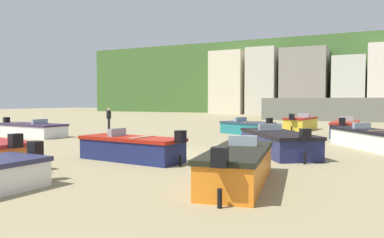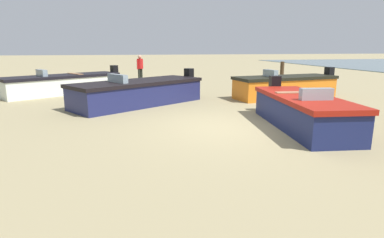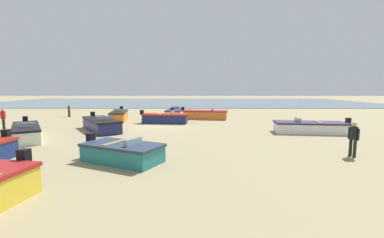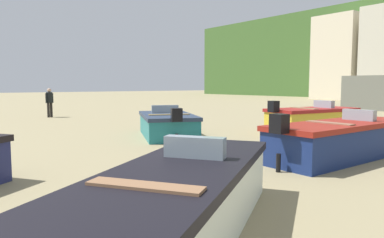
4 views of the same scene
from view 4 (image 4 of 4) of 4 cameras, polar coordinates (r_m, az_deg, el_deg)
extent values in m
cube|color=beige|center=(50.69, 22.62, 8.74)|extent=(5.54, 6.53, 10.30)
cube|color=navy|center=(9.80, 22.32, -3.42)|extent=(1.42, 4.47, 0.78)
cube|color=maroon|center=(9.74, 22.41, -0.81)|extent=(1.50, 4.57, 0.12)
cube|color=black|center=(7.75, 13.46, -0.70)|extent=(0.32, 0.28, 0.40)
cylinder|color=black|center=(7.87, 13.32, -6.68)|extent=(0.10, 0.10, 0.39)
cube|color=#8C9EA8|center=(10.40, 24.61, 0.59)|extent=(0.82, 0.21, 0.28)
cube|color=#92664B|center=(9.26, 20.69, -0.74)|extent=(1.17, 0.25, 0.08)
cube|color=gold|center=(14.52, 18.22, -0.47)|extent=(1.92, 3.66, 0.82)
cube|color=maroon|center=(14.49, 18.27, 1.38)|extent=(2.02, 3.77, 0.12)
cube|color=black|center=(13.12, 12.61, 1.92)|extent=(0.36, 0.33, 0.40)
cylinder|color=black|center=(13.20, 12.53, -1.78)|extent=(0.11, 0.11, 0.41)
cube|color=#8C9EA8|center=(14.93, 19.88, 2.21)|extent=(0.86, 0.33, 0.28)
cube|color=#8B7650|center=(14.17, 17.09, 1.53)|extent=(1.22, 0.42, 0.08)
cube|color=#20757A|center=(12.88, -3.86, -1.24)|extent=(3.68, 2.89, 0.67)
cube|color=#27354C|center=(12.84, -3.87, 0.52)|extent=(3.81, 3.01, 0.12)
cube|color=black|center=(11.02, -2.42, 0.66)|extent=(0.39, 0.41, 0.40)
cylinder|color=black|center=(11.11, -2.40, -3.17)|extent=(0.13, 0.13, 0.34)
cube|color=#8C9EA8|center=(13.39, -4.25, 1.57)|extent=(0.60, 0.97, 0.28)
cube|color=olive|center=(12.43, -3.58, 0.59)|extent=(0.81, 1.36, 0.08)
cube|color=white|center=(4.22, -3.45, -14.77)|extent=(3.85, 4.91, 0.74)
cube|color=black|center=(4.09, -3.49, -9.13)|extent=(3.97, 5.04, 0.12)
cube|color=#8C9EA8|center=(4.85, 0.44, -4.41)|extent=(0.79, 0.61, 0.28)
cube|color=#906645|center=(3.53, -7.41, -10.69)|extent=(1.10, 0.83, 0.08)
cylinder|color=black|center=(21.86, -21.49, 1.31)|extent=(0.19, 0.19, 0.82)
cylinder|color=black|center=(22.00, -21.11, 1.35)|extent=(0.19, 0.19, 0.82)
cylinder|color=black|center=(21.90, -21.36, 3.16)|extent=(0.45, 0.45, 0.58)
cylinder|color=black|center=(21.75, -21.79, 3.02)|extent=(0.12, 0.12, 0.54)
cylinder|color=black|center=(22.05, -20.93, 3.08)|extent=(0.12, 0.12, 0.54)
sphere|color=tan|center=(21.89, -21.40, 4.20)|extent=(0.29, 0.29, 0.22)
camera|label=1|loc=(16.52, -116.44, -1.30)|focal=35.20mm
camera|label=2|loc=(18.49, -39.88, 4.96)|focal=29.75mm
camera|label=3|loc=(22.67, 15.10, 8.61)|focal=24.38mm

